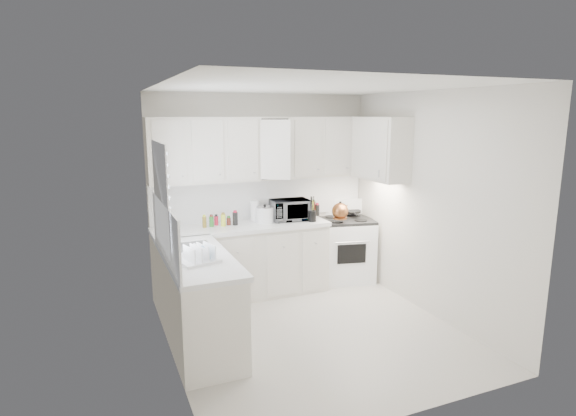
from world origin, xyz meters
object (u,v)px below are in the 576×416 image
rice_cooker (265,213)px  utensil_crock (312,208)px  dish_rack (199,253)px  tea_kettle (340,210)px  microwave (290,208)px  stove (345,241)px

rice_cooker → utensil_crock: utensil_crock is taller
utensil_crock → dish_rack: bearing=-146.6°
tea_kettle → microwave: size_ratio=0.56×
stove → utensil_crock: (-0.61, -0.18, 0.55)m
utensil_crock → dish_rack: size_ratio=0.98×
stove → rice_cooker: rice_cooker is taller
utensil_crock → dish_rack: 2.09m
stove → rice_cooker: bearing=-168.4°
rice_cooker → dish_rack: bearing=-122.3°
tea_kettle → dish_rack: (-2.17, -1.17, -0.02)m
microwave → rice_cooker: (-0.35, 0.00, -0.05)m
stove → microwave: bearing=-168.5°
rice_cooker → tea_kettle: bearing=-1.6°
microwave → dish_rack: 2.02m
dish_rack → stove: bearing=14.7°
stove → microwave: microwave is taller
stove → tea_kettle: (-0.18, -0.16, 0.50)m
rice_cooker → dish_rack: 1.78m
tea_kettle → dish_rack: bearing=-167.9°
microwave → dish_rack: microwave is taller
utensil_crock → rice_cooker: bearing=161.6°
rice_cooker → utensil_crock: 0.62m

